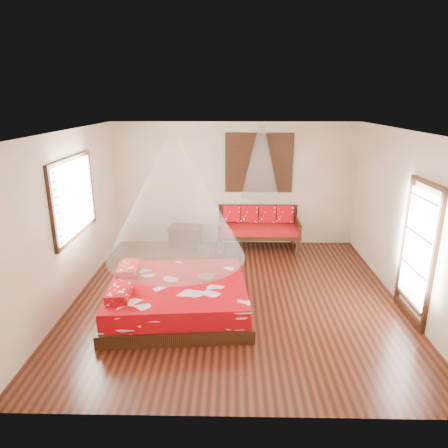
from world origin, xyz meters
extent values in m
cube|color=black|center=(0.00, 0.00, -0.01)|extent=(5.50, 5.50, 0.02)
cube|color=silver|center=(0.00, 0.00, 2.81)|extent=(5.50, 5.50, 0.02)
cube|color=#C7B091|center=(-2.76, 0.00, 1.40)|extent=(0.02, 5.50, 2.80)
cube|color=#C7B091|center=(2.76, 0.00, 1.40)|extent=(0.02, 5.50, 2.80)
cube|color=#C7B091|center=(0.00, 2.76, 1.40)|extent=(5.50, 0.02, 2.80)
cube|color=#C7B091|center=(0.00, -2.76, 1.40)|extent=(5.50, 0.02, 2.80)
cube|color=black|center=(-0.92, -0.52, 0.10)|extent=(2.37, 2.18, 0.20)
cube|color=#B0050D|center=(-0.92, -0.52, 0.35)|extent=(2.26, 2.07, 0.30)
cube|color=#B0050D|center=(-1.71, -1.01, 0.57)|extent=(0.36, 0.60, 0.15)
cube|color=#B0050D|center=(-1.78, -0.17, 0.57)|extent=(0.36, 0.60, 0.15)
cube|color=black|center=(-0.32, 1.96, 0.21)|extent=(0.08, 0.08, 0.42)
cube|color=black|center=(1.38, 1.96, 0.21)|extent=(0.08, 0.08, 0.42)
cube|color=black|center=(-0.32, 2.64, 0.21)|extent=(0.08, 0.08, 0.42)
cube|color=black|center=(1.38, 2.64, 0.21)|extent=(0.08, 0.08, 0.42)
cube|color=black|center=(0.53, 2.30, 0.38)|extent=(1.81, 0.81, 0.08)
cube|color=maroon|center=(0.53, 2.30, 0.49)|extent=(1.75, 0.75, 0.14)
cube|color=black|center=(0.53, 2.66, 0.67)|extent=(1.81, 0.06, 0.55)
cube|color=black|center=(-0.34, 2.30, 0.54)|extent=(0.06, 0.81, 0.30)
cube|color=black|center=(1.40, 2.30, 0.54)|extent=(0.06, 0.81, 0.30)
cube|color=#B0050D|center=(-0.07, 2.54, 0.75)|extent=(0.38, 0.20, 0.40)
cube|color=#B0050D|center=(0.33, 2.54, 0.75)|extent=(0.38, 0.20, 0.40)
cube|color=#B0050D|center=(0.73, 2.54, 0.75)|extent=(0.38, 0.20, 0.40)
cube|color=#B0050D|center=(1.14, 2.54, 0.75)|extent=(0.38, 0.20, 0.40)
cube|color=black|center=(-1.14, 2.45, 0.21)|extent=(0.72, 0.57, 0.43)
cube|color=black|center=(-1.14, 2.45, 0.45)|extent=(0.77, 0.62, 0.05)
cube|color=black|center=(0.53, 2.72, 1.90)|extent=(1.52, 0.06, 1.32)
cube|color=black|center=(0.53, 2.71, 1.90)|extent=(1.35, 0.04, 1.10)
cube|color=black|center=(-2.72, 0.20, 1.70)|extent=(0.08, 1.74, 1.34)
cube|color=white|center=(-2.68, 0.20, 1.70)|extent=(0.04, 1.54, 1.10)
cube|color=black|center=(2.72, -0.60, 1.05)|extent=(0.08, 1.02, 2.16)
cube|color=white|center=(2.70, -0.60, 1.15)|extent=(0.03, 0.82, 1.70)
cylinder|color=brown|center=(-0.48, -0.32, 0.52)|extent=(0.26, 0.26, 0.03)
cone|color=white|center=(-0.92, -0.52, 1.85)|extent=(2.11, 2.11, 1.80)
cone|color=white|center=(0.53, 2.25, 2.00)|extent=(0.81, 0.81, 1.50)
camera|label=1|loc=(-0.07, -6.23, 3.27)|focal=32.00mm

